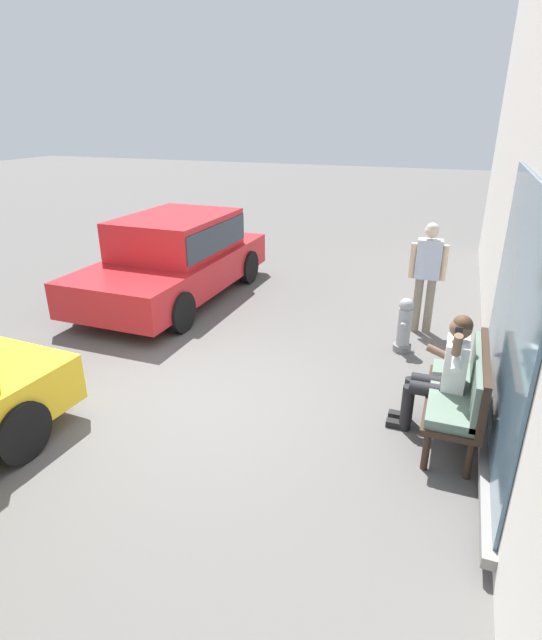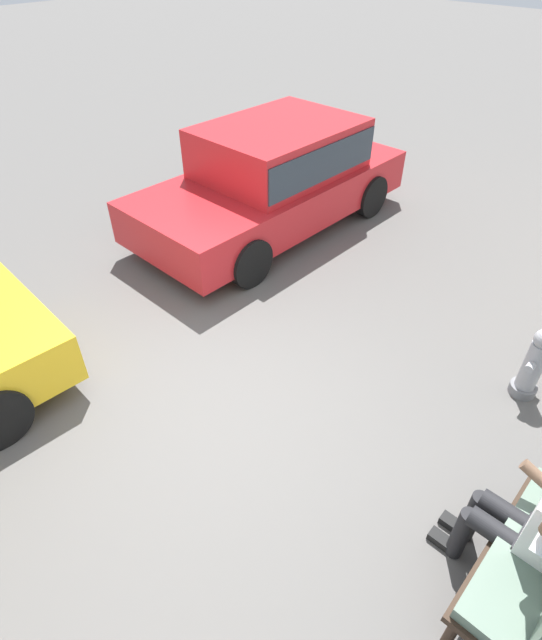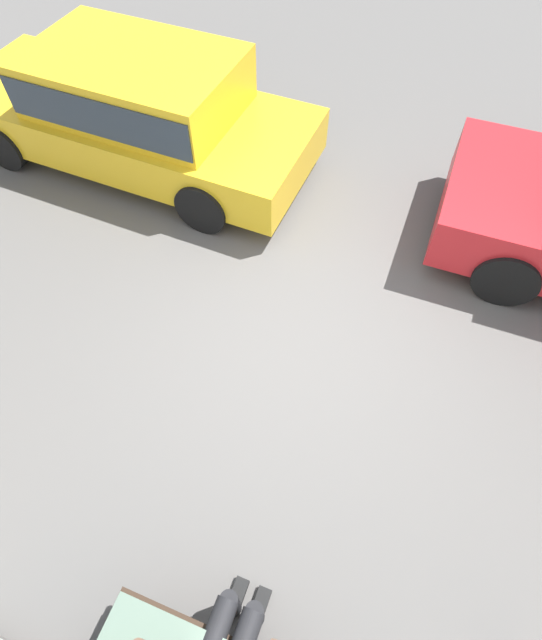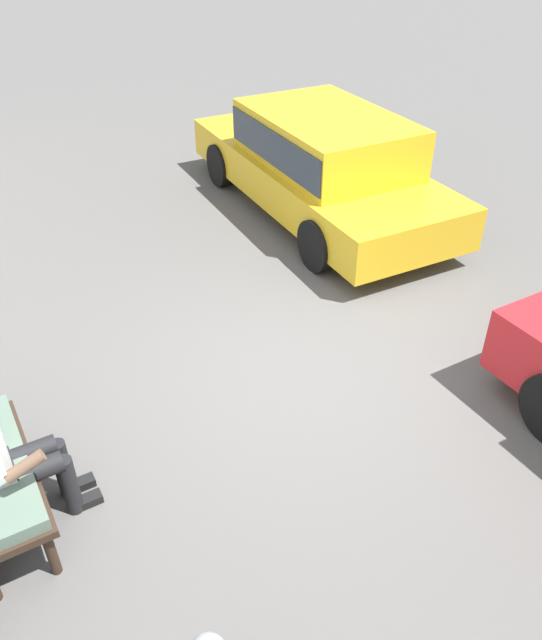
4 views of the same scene
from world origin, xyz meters
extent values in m
plane|color=#565451|center=(0.00, 0.00, 0.00)|extent=(60.00, 60.00, 0.00)
cylinder|color=#332319|center=(0.31, 2.61, 0.21)|extent=(0.07, 0.07, 0.42)
cylinder|color=#332319|center=(-0.93, 2.61, 0.21)|extent=(0.07, 0.07, 0.42)
cylinder|color=black|center=(-0.30, 2.57, 0.53)|extent=(0.15, 0.42, 0.15)
cylinder|color=black|center=(-0.30, 2.36, 0.26)|extent=(0.12, 0.12, 0.53)
cube|color=black|center=(-0.30, 2.28, 0.04)|extent=(0.10, 0.24, 0.07)
cylinder|color=black|center=(-0.48, 2.57, 0.53)|extent=(0.15, 0.42, 0.15)
cylinder|color=black|center=(-0.48, 2.36, 0.26)|extent=(0.12, 0.12, 0.53)
cube|color=black|center=(-0.48, 2.28, 0.04)|extent=(0.10, 0.24, 0.07)
cylinder|color=brown|center=(-0.68, 2.60, 0.80)|extent=(0.08, 0.27, 0.17)
cube|color=gold|center=(2.94, -2.06, 0.50)|extent=(4.68, 2.00, 0.53)
cube|color=gold|center=(2.75, -2.05, 1.08)|extent=(2.46, 1.67, 0.63)
cube|color=#28333D|center=(2.75, -2.05, 1.08)|extent=(2.42, 1.71, 0.44)
cylinder|color=black|center=(4.40, -1.28, 0.32)|extent=(0.64, 0.21, 0.63)
cylinder|color=black|center=(4.32, -2.97, 0.32)|extent=(0.64, 0.21, 0.63)
cylinder|color=black|center=(1.55, -1.14, 0.32)|extent=(0.64, 0.21, 0.63)
cylinder|color=black|center=(1.47, -2.83, 0.32)|extent=(0.64, 0.21, 0.63)
camera|label=1|loc=(4.53, 2.60, 3.19)|focal=28.00mm
camera|label=2|loc=(1.98, 2.60, 3.75)|focal=28.00mm
camera|label=3|loc=(-0.69, 2.60, 4.22)|focal=28.00mm
camera|label=4|loc=(-3.79, 2.60, 3.83)|focal=35.00mm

